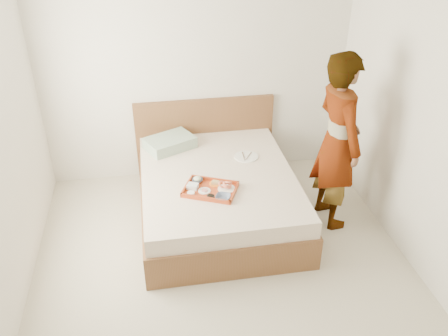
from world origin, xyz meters
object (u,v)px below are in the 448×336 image
person (337,142)px  dinner_plate (246,157)px  tray (210,189)px  bed (218,195)px

person → dinner_plate: bearing=49.5°
tray → person: (1.28, 0.08, 0.36)m
bed → tray: 0.44m
dinner_plate → person: (0.80, -0.51, 0.38)m
dinner_plate → person: 1.02m
tray → person: bearing=28.1°
tray → bed: bearing=93.3°
bed → tray: size_ratio=4.05×
bed → person: bearing=-11.1°
bed → person: size_ratio=1.10×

